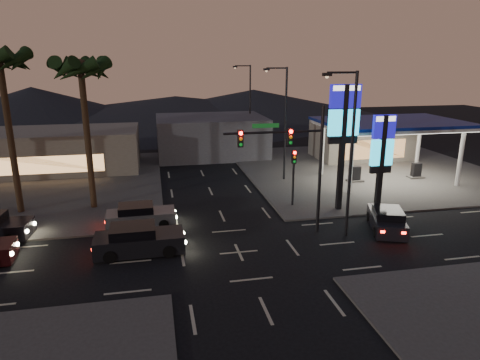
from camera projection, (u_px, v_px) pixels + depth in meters
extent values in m
plane|color=black|center=(239.00, 252.00, 24.37)|extent=(140.00, 140.00, 0.00)
cube|color=#47443F|center=(365.00, 169.00, 42.52)|extent=(24.00, 24.00, 0.12)
cube|color=#47443F|center=(18.00, 188.00, 36.36)|extent=(24.00, 24.00, 0.12)
cylinder|color=silver|center=(351.00, 164.00, 34.29)|extent=(0.36, 0.36, 5.00)
cylinder|color=silver|center=(460.00, 159.00, 36.21)|extent=(0.36, 0.36, 5.00)
cylinder|color=silver|center=(322.00, 149.00, 39.95)|extent=(0.36, 0.36, 5.00)
cylinder|color=silver|center=(418.00, 145.00, 41.87)|extent=(0.36, 0.36, 5.00)
cube|color=silver|center=(391.00, 124.00, 37.35)|extent=(12.00, 8.00, 0.50)
cube|color=white|center=(391.00, 127.00, 37.43)|extent=(11.60, 7.60, 0.06)
cube|color=navy|center=(391.00, 122.00, 37.31)|extent=(12.20, 8.20, 0.25)
cube|color=black|center=(355.00, 174.00, 37.97)|extent=(0.80, 0.50, 1.40)
cube|color=black|center=(416.00, 171.00, 39.12)|extent=(0.80, 0.50, 1.40)
cube|color=#726B5B|center=(361.00, 140.00, 47.09)|extent=(10.00, 6.00, 4.00)
cube|color=black|center=(342.00, 150.00, 29.97)|extent=(0.35, 0.35, 9.00)
cube|color=#110D8F|center=(346.00, 96.00, 28.96)|extent=(2.20, 0.30, 1.60)
cube|color=white|center=(346.00, 88.00, 28.81)|extent=(1.98, 0.32, 0.35)
cube|color=#17B6DE|center=(344.00, 123.00, 29.45)|extent=(2.20, 0.30, 1.80)
cube|color=black|center=(343.00, 140.00, 29.78)|extent=(2.09, 0.28, 0.50)
cube|color=black|center=(381.00, 165.00, 29.78)|extent=(0.35, 0.35, 7.00)
cube|color=#110D8F|center=(384.00, 127.00, 29.04)|extent=(1.60, 0.30, 1.60)
cube|color=white|center=(385.00, 119.00, 28.89)|extent=(1.44, 0.32, 0.35)
cube|color=#17B6DE|center=(382.00, 153.00, 29.53)|extent=(1.60, 0.30, 1.80)
cube|color=black|center=(380.00, 169.00, 29.86)|extent=(1.52, 0.28, 0.50)
cylinder|color=black|center=(320.00, 171.00, 26.22)|extent=(0.20, 0.20, 8.00)
cylinder|color=black|center=(274.00, 132.00, 24.97)|extent=(6.00, 0.14, 0.14)
cube|color=#0C3F14|center=(266.00, 126.00, 24.76)|extent=(1.60, 0.05, 0.25)
cube|color=black|center=(290.00, 137.00, 25.24)|extent=(0.32, 0.25, 1.00)
sphere|color=#FF0C07|center=(291.00, 132.00, 25.01)|extent=(0.22, 0.22, 0.22)
sphere|color=orange|center=(291.00, 137.00, 25.10)|extent=(0.20, 0.20, 0.20)
sphere|color=#0CB226|center=(291.00, 143.00, 25.19)|extent=(0.20, 0.20, 0.20)
cube|color=black|center=(240.00, 139.00, 24.66)|extent=(0.32, 0.25, 1.00)
sphere|color=#FF0C07|center=(241.00, 133.00, 24.43)|extent=(0.22, 0.22, 0.22)
sphere|color=orange|center=(241.00, 139.00, 24.52)|extent=(0.20, 0.20, 0.20)
sphere|color=#0CB226|center=(241.00, 145.00, 24.61)|extent=(0.20, 0.20, 0.20)
cylinder|color=black|center=(293.00, 181.00, 31.48)|extent=(0.16, 0.16, 4.00)
cube|color=black|center=(294.00, 157.00, 30.99)|extent=(0.32, 0.25, 1.00)
sphere|color=#FF0C07|center=(295.00, 153.00, 30.76)|extent=(0.22, 0.22, 0.22)
sphere|color=orange|center=(295.00, 157.00, 30.85)|extent=(0.20, 0.20, 0.20)
sphere|color=#0CB226|center=(295.00, 162.00, 30.94)|extent=(0.20, 0.20, 0.20)
cylinder|color=black|center=(351.00, 158.00, 25.30)|extent=(0.18, 0.18, 10.00)
cylinder|color=black|center=(342.00, 72.00, 23.79)|extent=(1.80, 0.12, 0.12)
cube|color=black|center=(327.00, 74.00, 23.65)|extent=(0.50, 0.25, 0.18)
sphere|color=#FFCC8C|center=(327.00, 77.00, 23.68)|extent=(0.20, 0.20, 0.20)
cylinder|color=black|center=(285.00, 126.00, 37.56)|extent=(0.18, 0.18, 10.00)
cylinder|color=black|center=(277.00, 68.00, 36.05)|extent=(1.80, 0.12, 0.12)
cube|color=black|center=(266.00, 69.00, 35.91)|extent=(0.50, 0.25, 0.18)
sphere|color=#FFCC8C|center=(266.00, 71.00, 35.94)|extent=(0.20, 0.20, 0.20)
cylinder|color=black|center=(250.00, 108.00, 50.76)|extent=(0.18, 0.18, 10.00)
cylinder|color=black|center=(243.00, 66.00, 49.25)|extent=(1.80, 0.12, 0.12)
cube|color=black|center=(235.00, 67.00, 49.11)|extent=(0.50, 0.25, 0.18)
sphere|color=#FFCC8C|center=(235.00, 68.00, 49.14)|extent=(0.20, 0.20, 0.20)
cylinder|color=black|center=(88.00, 140.00, 30.21)|extent=(0.44, 0.44, 10.20)
sphere|color=black|center=(80.00, 66.00, 28.82)|extent=(0.90, 0.90, 0.90)
cone|color=black|center=(101.00, 70.00, 29.15)|extent=(0.90, 2.74, 1.91)
cone|color=black|center=(97.00, 70.00, 29.95)|extent=(2.57, 2.57, 1.91)
cone|color=black|center=(84.00, 70.00, 30.13)|extent=(2.74, 0.90, 1.91)
cone|color=black|center=(69.00, 70.00, 29.59)|extent=(2.57, 2.57, 1.91)
cone|color=black|center=(60.00, 70.00, 28.65)|extent=(0.90, 2.74, 1.91)
cone|color=black|center=(64.00, 71.00, 27.86)|extent=(2.57, 2.57, 1.91)
cone|color=black|center=(78.00, 71.00, 27.68)|extent=(2.74, 0.90, 1.91)
cone|color=black|center=(93.00, 70.00, 28.21)|extent=(2.57, 2.57, 1.91)
cylinder|color=black|center=(11.00, 138.00, 29.16)|extent=(0.44, 0.44, 10.80)
cone|color=black|center=(21.00, 61.00, 28.03)|extent=(0.90, 2.74, 1.91)
cone|color=black|center=(18.00, 61.00, 28.82)|extent=(2.57, 2.57, 1.91)
cone|color=black|center=(5.00, 61.00, 29.00)|extent=(2.74, 0.90, 1.91)
cone|color=black|center=(10.00, 61.00, 27.09)|extent=(2.57, 2.57, 1.91)
cube|color=#726B5B|center=(55.00, 151.00, 41.88)|extent=(16.00, 8.00, 4.00)
cube|color=#4C4C51|center=(211.00, 136.00, 48.67)|extent=(12.00, 9.00, 4.40)
cone|color=black|center=(33.00, 104.00, 75.32)|extent=(40.00, 40.00, 6.00)
cone|color=black|center=(254.00, 103.00, 83.15)|extent=(50.00, 50.00, 5.00)
cone|color=black|center=(176.00, 107.00, 80.40)|extent=(60.00, 60.00, 4.00)
cube|color=black|center=(140.00, 243.00, 24.16)|extent=(4.98, 2.14, 1.01)
cube|color=black|center=(133.00, 232.00, 23.91)|extent=(2.50, 1.94, 0.73)
cylinder|color=black|center=(167.00, 238.00, 25.45)|extent=(0.72, 0.28, 0.72)
cylinder|color=black|center=(169.00, 251.00, 23.65)|extent=(0.72, 0.28, 0.72)
cylinder|color=black|center=(112.00, 242.00, 24.81)|extent=(0.72, 0.28, 0.72)
cylinder|color=black|center=(110.00, 257.00, 23.01)|extent=(0.72, 0.28, 0.72)
sphere|color=#FFF2BF|center=(183.00, 233.00, 25.28)|extent=(0.25, 0.25, 0.25)
sphere|color=#FFF2BF|center=(185.00, 242.00, 24.01)|extent=(0.25, 0.25, 0.25)
cube|color=#FF140A|center=(95.00, 239.00, 24.24)|extent=(0.09, 0.28, 0.16)
cube|color=#FF140A|center=(92.00, 249.00, 22.97)|extent=(0.09, 0.28, 0.16)
cylinder|color=black|center=(3.00, 249.00, 24.00)|extent=(0.69, 0.28, 0.67)
sphere|color=#FFF2BF|center=(17.00, 244.00, 23.87)|extent=(0.23, 0.23, 0.23)
sphere|color=#FFF2BF|center=(11.00, 254.00, 22.69)|extent=(0.23, 0.23, 0.23)
cube|color=slate|center=(141.00, 218.00, 28.13)|extent=(4.47, 1.96, 0.90)
cube|color=black|center=(136.00, 210.00, 27.90)|extent=(2.25, 1.76, 0.65)
cylinder|color=black|center=(162.00, 215.00, 29.29)|extent=(0.65, 0.26, 0.64)
cylinder|color=black|center=(164.00, 224.00, 27.69)|extent=(0.65, 0.26, 0.64)
cylinder|color=black|center=(120.00, 218.00, 28.69)|extent=(0.65, 0.26, 0.64)
cylinder|color=black|center=(119.00, 228.00, 27.09)|extent=(0.65, 0.26, 0.64)
sphere|color=#FFF2BF|center=(174.00, 211.00, 29.15)|extent=(0.22, 0.22, 0.22)
sphere|color=#FFF2BF|center=(176.00, 217.00, 28.02)|extent=(0.22, 0.22, 0.22)
cube|color=#FF140A|center=(107.00, 215.00, 28.18)|extent=(0.09, 0.25, 0.14)
cube|color=#FF140A|center=(105.00, 222.00, 27.04)|extent=(0.09, 0.25, 0.14)
cylinder|color=black|center=(22.00, 227.00, 27.10)|extent=(0.71, 0.32, 0.69)
cylinder|color=black|center=(11.00, 239.00, 25.34)|extent=(0.71, 0.32, 0.69)
sphere|color=#FFF2BF|center=(34.00, 223.00, 26.85)|extent=(0.24, 0.24, 0.24)
sphere|color=#FFF2BF|center=(27.00, 231.00, 25.61)|extent=(0.24, 0.24, 0.24)
cube|color=black|center=(386.00, 221.00, 27.52)|extent=(3.24, 4.77, 0.90)
cube|color=black|center=(388.00, 214.00, 27.08)|extent=(2.35, 2.65, 0.65)
cylinder|color=black|center=(369.00, 216.00, 29.04)|extent=(0.44, 0.68, 0.64)
cylinder|color=black|center=(395.00, 218.00, 28.80)|extent=(0.44, 0.68, 0.64)
cylinder|color=black|center=(376.00, 232.00, 26.37)|extent=(0.44, 0.68, 0.64)
cylinder|color=black|center=(404.00, 234.00, 26.13)|extent=(0.44, 0.68, 0.64)
cube|color=#FF140A|center=(383.00, 232.00, 25.47)|extent=(0.26, 0.16, 0.14)
cube|color=#FF140A|center=(404.00, 233.00, 25.30)|extent=(0.26, 0.16, 0.14)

